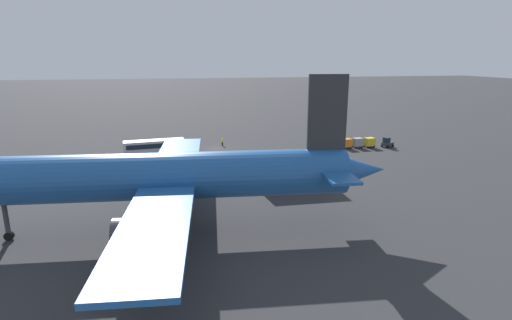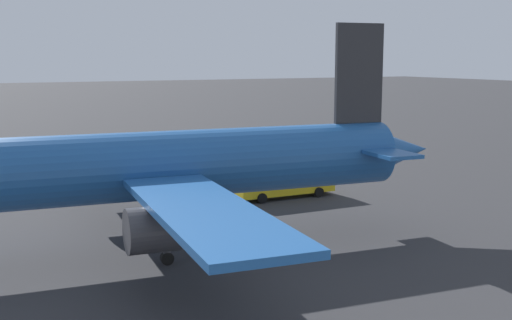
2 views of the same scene
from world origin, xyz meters
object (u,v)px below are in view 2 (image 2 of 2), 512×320
object	(u,v)px
baggage_tug	(368,145)
shuttle_bus_far	(284,178)
shuttle_bus_near	(37,160)
cargo_cart_grey	(330,146)
cargo_cart_yellow	(345,145)
cargo_cart_blue	(299,148)
cargo_cart_orange	(316,147)
airplane	(134,168)
worker_person	(133,153)

from	to	relation	value
baggage_tug	shuttle_bus_far	bearing A→B (deg)	20.31
shuttle_bus_near	cargo_cart_grey	xyz separation A→B (m)	(-41.53, 0.72, -0.74)
cargo_cart_yellow	cargo_cart_grey	xyz separation A→B (m)	(2.60, -0.21, 0.00)
shuttle_bus_far	baggage_tug	xyz separation A→B (m)	(-27.36, -22.38, -1.06)
baggage_tug	cargo_cart_yellow	xyz separation A→B (m)	(3.79, -0.59, 0.25)
cargo_cart_blue	cargo_cart_orange	bearing A→B (deg)	173.33
airplane	cargo_cart_grey	world-z (taller)	airplane
cargo_cart_orange	baggage_tug	bearing A→B (deg)	176.02
cargo_cart_orange	shuttle_bus_near	bearing A→B (deg)	-1.31
baggage_tug	worker_person	xyz separation A→B (m)	(34.05, -8.59, -0.07)
airplane	cargo_cart_orange	distance (m)	51.26
shuttle_bus_near	shuttle_bus_far	world-z (taller)	shuttle_bus_far
shuttle_bus_far	cargo_cart_blue	bearing A→B (deg)	-123.03
airplane	cargo_cart_orange	bearing A→B (deg)	-131.54
baggage_tug	cargo_cart_blue	distance (m)	11.65
cargo_cart_yellow	cargo_cart_blue	distance (m)	7.82
cargo_cart_yellow	shuttle_bus_far	bearing A→B (deg)	44.25
baggage_tug	cargo_cart_blue	xyz separation A→B (m)	(11.61, -0.93, 0.25)
shuttle_bus_near	cargo_cart_blue	bearing A→B (deg)	172.00
cargo_cart_grey	baggage_tug	bearing A→B (deg)	172.86
shuttle_bus_near	cargo_cart_orange	world-z (taller)	shuttle_bus_near
shuttle_bus_far	cargo_cart_yellow	xyz separation A→B (m)	(-23.57, -22.97, -0.81)
shuttle_bus_near	cargo_cart_grey	size ratio (longest dim) A/B	5.34
cargo_cart_yellow	worker_person	bearing A→B (deg)	-14.82
shuttle_bus_near	worker_person	world-z (taller)	shuttle_bus_near
baggage_tug	cargo_cart_blue	world-z (taller)	baggage_tug
shuttle_bus_near	cargo_cart_yellow	xyz separation A→B (m)	(-44.14, 0.93, -0.74)
airplane	baggage_tug	bearing A→B (deg)	-138.11
worker_person	cargo_cart_yellow	distance (m)	31.30
worker_person	cargo_cart_yellow	size ratio (longest dim) A/B	0.81
worker_person	cargo_cart_grey	world-z (taller)	cargo_cart_grey
cargo_cart_grey	cargo_cart_orange	bearing A→B (deg)	3.82
airplane	cargo_cart_blue	world-z (taller)	airplane
shuttle_bus_near	cargo_cart_blue	distance (m)	36.34
airplane	worker_person	size ratio (longest dim) A/B	29.09
cargo_cart_orange	shuttle_bus_far	bearing A→B (deg)	51.40
airplane	baggage_tug	world-z (taller)	airplane
shuttle_bus_near	cargo_cart_orange	xyz separation A→B (m)	(-38.93, 0.89, -0.74)
cargo_cart_orange	cargo_cart_yellow	bearing A→B (deg)	179.56
airplane	shuttle_bus_far	distance (m)	22.73
baggage_tug	cargo_cart_yellow	world-z (taller)	baggage_tug
shuttle_bus_near	cargo_cart_blue	world-z (taller)	shuttle_bus_near
cargo_cart_yellow	cargo_cart_blue	world-z (taller)	same
shuttle_bus_far	airplane	bearing A→B (deg)	32.67
cargo_cart_blue	cargo_cart_grey	bearing A→B (deg)	178.57
shuttle_bus_near	shuttle_bus_far	distance (m)	31.53
worker_person	airplane	bearing A→B (deg)	73.90
cargo_cart_yellow	cargo_cart_blue	bearing A→B (deg)	-2.52
cargo_cart_yellow	cargo_cart_blue	size ratio (longest dim) A/B	1.00
airplane	cargo_cart_blue	bearing A→B (deg)	-129.22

